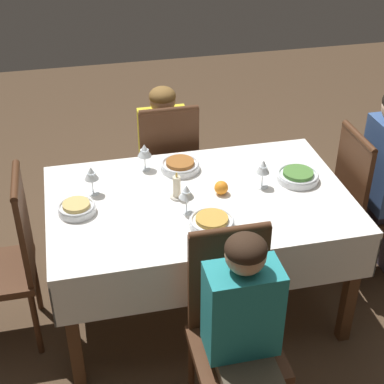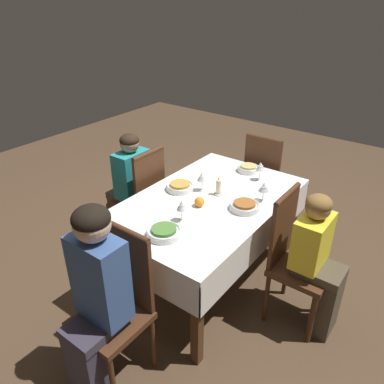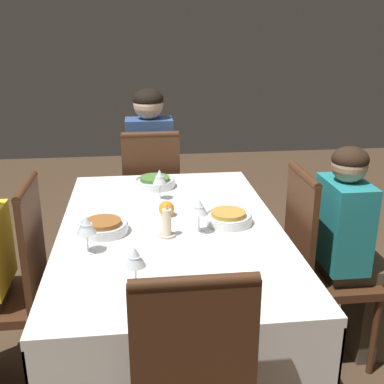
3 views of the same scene
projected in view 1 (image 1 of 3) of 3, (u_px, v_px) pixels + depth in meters
name	position (u px, v px, depth m)	size (l,w,h in m)	color
ground_plane	(198.00, 304.00, 3.40)	(8.00, 8.00, 0.00)	#4C3826
dining_table	(199.00, 211.00, 3.05)	(1.54, 0.97, 0.74)	white
chair_east	(364.00, 203.00, 3.34)	(0.39, 0.38, 0.98)	#472816
chair_north	(167.00, 167.00, 3.68)	(0.38, 0.39, 0.98)	#472816
chair_south	(233.00, 325.00, 2.54)	(0.38, 0.39, 0.98)	#472816
chair_west	(8.00, 257.00, 2.94)	(0.39, 0.38, 0.98)	#472816
person_child_yellow	(162.00, 150.00, 3.80)	(0.30, 0.33, 1.02)	#4C4233
person_child_teal	(245.00, 342.00, 2.37)	(0.30, 0.33, 1.08)	#4C4233
bowl_east	(298.00, 176.00, 3.12)	(0.22, 0.22, 0.06)	silver
wine_glass_east	(263.00, 168.00, 3.02)	(0.07, 0.07, 0.16)	white
bowl_north	(180.00, 165.00, 3.22)	(0.21, 0.21, 0.06)	silver
wine_glass_north	(144.00, 151.00, 3.17)	(0.08, 0.08, 0.16)	white
bowl_south	(213.00, 222.00, 2.77)	(0.21, 0.21, 0.06)	silver
wine_glass_south	(186.00, 192.00, 2.82)	(0.08, 0.08, 0.16)	white
bowl_west	(77.00, 208.00, 2.87)	(0.18, 0.18, 0.06)	silver
wine_glass_west	(91.00, 174.00, 2.97)	(0.07, 0.07, 0.16)	white
candle_centerpiece	(177.00, 189.00, 2.97)	(0.07, 0.07, 0.15)	beige
orange_fruit	(221.00, 188.00, 3.01)	(0.07, 0.07, 0.07)	orange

